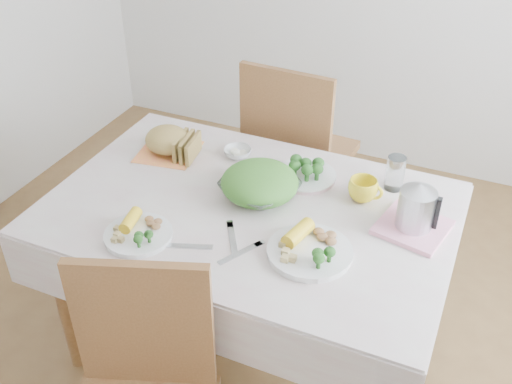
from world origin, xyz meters
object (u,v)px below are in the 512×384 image
at_px(chair_far, 301,161).
at_px(salad_bowl, 260,189).
at_px(dinner_plate_right, 310,252).
at_px(electric_kettle, 417,202).
at_px(dinner_plate_left, 138,235).
at_px(yellow_mug, 363,190).
at_px(dining_table, 250,282).

xyz_separation_m(chair_far, salad_bowl, (0.10, -0.76, 0.33)).
height_order(chair_far, dinner_plate_right, chair_far).
relative_size(salad_bowl, electric_kettle, 1.54).
distance_m(salad_bowl, dinner_plate_left, 0.49).
xyz_separation_m(chair_far, yellow_mug, (0.46, -0.62, 0.34)).
height_order(chair_far, yellow_mug, chair_far).
height_order(dinner_plate_left, electric_kettle, electric_kettle).
bearing_deg(yellow_mug, chair_far, 126.78).
xyz_separation_m(chair_far, electric_kettle, (0.68, -0.72, 0.42)).
bearing_deg(salad_bowl, dining_table, -99.43).
relative_size(salad_bowl, dinner_plate_left, 1.15).
relative_size(dining_table, chair_far, 1.34).
bearing_deg(salad_bowl, dinner_plate_left, -126.25).
height_order(dining_table, dinner_plate_right, dinner_plate_right).
xyz_separation_m(dining_table, chair_far, (-0.09, 0.83, 0.09)).
distance_m(dining_table, dinner_plate_right, 0.53).
bearing_deg(dinner_plate_left, salad_bowl, 53.75).
height_order(chair_far, electric_kettle, chair_far).
distance_m(dinner_plate_left, electric_kettle, 0.98).
xyz_separation_m(dining_table, dinner_plate_right, (0.30, -0.17, 0.40)).
distance_m(dinner_plate_left, yellow_mug, 0.85).
bearing_deg(salad_bowl, electric_kettle, 3.49).
bearing_deg(salad_bowl, chair_far, 97.39).
bearing_deg(chair_far, salad_bowl, 100.66).
xyz_separation_m(dinner_plate_left, yellow_mug, (0.65, 0.54, 0.03)).
bearing_deg(dining_table, chair_far, 95.93).
bearing_deg(dining_table, salad_bowl, 80.57).
bearing_deg(dinner_plate_right, chair_far, 111.13).
bearing_deg(chair_far, dining_table, 99.20).
bearing_deg(dinner_plate_right, dining_table, 150.48).
relative_size(chair_far, yellow_mug, 9.29).
bearing_deg(dining_table, dinner_plate_left, -130.71).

